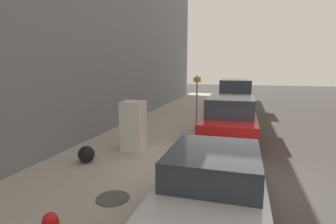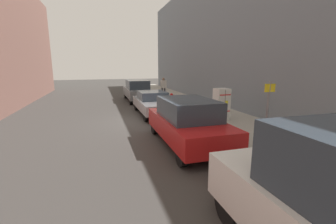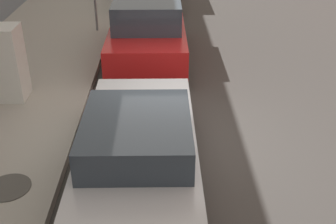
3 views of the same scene
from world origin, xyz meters
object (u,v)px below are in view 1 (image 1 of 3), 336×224
object	(u,v)px
street_sign_post	(197,97)
parked_sedan_silver	(214,181)
trash_bag	(86,154)
discarded_refrigerator	(133,126)
parked_van_white	(235,97)
parked_suv_red	(230,118)

from	to	relation	value
street_sign_post	parked_sedan_silver	bearing A→B (deg)	-77.63
trash_bag	parked_sedan_silver	xyz separation A→B (m)	(3.79, -1.53, 0.32)
discarded_refrigerator	parked_sedan_silver	bearing A→B (deg)	-45.39
parked_sedan_silver	parked_van_white	xyz separation A→B (m)	(0.00, 11.86, 0.34)
discarded_refrigerator	trash_bag	xyz separation A→B (m)	(-0.84, -1.47, -0.57)
street_sign_post	trash_bag	size ratio (longest dim) A/B	4.90
trash_bag	parked_van_white	world-z (taller)	parked_van_white
discarded_refrigerator	trash_bag	distance (m)	1.78
discarded_refrigerator	parked_van_white	size ratio (longest dim) A/B	0.32
discarded_refrigerator	parked_suv_red	distance (m)	3.98
trash_bag	street_sign_post	bearing A→B (deg)	71.51
parked_sedan_silver	parked_van_white	size ratio (longest dim) A/B	0.89
discarded_refrigerator	parked_sedan_silver	size ratio (longest dim) A/B	0.36
parked_sedan_silver	street_sign_post	bearing A→B (deg)	102.37
street_sign_post	trash_bag	xyz separation A→B (m)	(-2.09, -6.24, -1.07)
discarded_refrigerator	parked_sedan_silver	distance (m)	4.21
discarded_refrigerator	street_sign_post	bearing A→B (deg)	75.32
parked_sedan_silver	discarded_refrigerator	bearing A→B (deg)	134.61
street_sign_post	parked_sedan_silver	size ratio (longest dim) A/B	0.51
trash_bag	parked_sedan_silver	size ratio (longest dim) A/B	0.10
trash_bag	parked_van_white	distance (m)	11.03
street_sign_post	parked_sedan_silver	distance (m)	7.99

